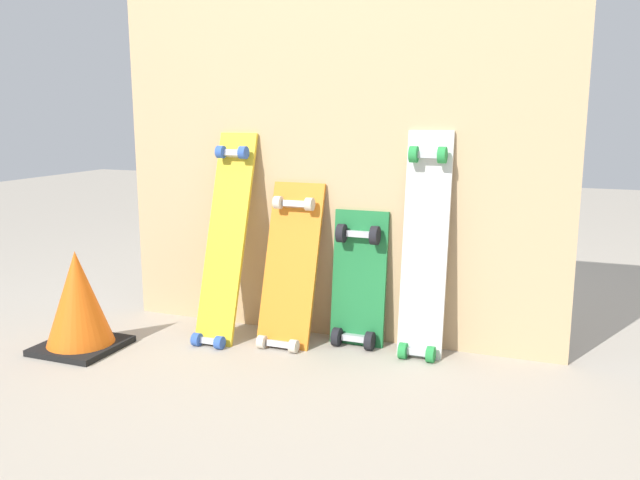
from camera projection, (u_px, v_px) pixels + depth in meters
ground_plane at (326, 339)px, 2.65m from camera, size 12.00×12.00×0.00m
plywood_wall_panel at (333, 127)px, 2.55m from camera, size 1.83×0.04×1.68m
skateboard_yellow at (225, 246)px, 2.62m from camera, size 0.16×0.33×0.89m
skateboard_orange at (289, 274)px, 2.58m from camera, size 0.22×0.26×0.70m
skateboard_green at (358, 286)px, 2.56m from camera, size 0.22×0.14×0.58m
skateboard_white at (424, 254)px, 2.42m from camera, size 0.17×0.18×0.90m
traffic_cone at (78, 302)px, 2.50m from camera, size 0.29×0.29×0.39m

